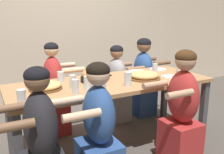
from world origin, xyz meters
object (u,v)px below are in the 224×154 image
at_px(empty_plate_a, 170,77).
at_px(drinking_glass_h, 75,88).
at_px(empty_plate_c, 158,69).
at_px(diner_far_right, 143,80).
at_px(empty_plate_b, 137,71).
at_px(drinking_glass_f, 155,70).
at_px(pizza_board_second, 144,76).
at_px(drinking_glass_d, 22,98).
at_px(pizza_board_main, 46,86).
at_px(diner_near_midleft, 98,136).
at_px(drinking_glass_b, 73,82).
at_px(drinking_glass_e, 128,80).
at_px(drinking_glass_a, 61,77).
at_px(diner_near_left, 42,150).
at_px(skillet_bowl, 92,76).
at_px(diner_near_midright, 181,114).
at_px(diner_far_midleft, 54,93).
at_px(drinking_glass_c, 180,68).
at_px(drinking_glass_i, 102,86).
at_px(drinking_glass_g, 88,84).
at_px(diner_far_midright, 117,87).

distance_m(empty_plate_a, drinking_glass_h, 1.22).
bearing_deg(empty_plate_c, diner_far_right, 85.01).
bearing_deg(empty_plate_b, drinking_glass_f, -61.39).
relative_size(pizza_board_second, drinking_glass_d, 2.90).
bearing_deg(pizza_board_main, diner_near_midleft, -69.77).
height_order(drinking_glass_b, drinking_glass_e, drinking_glass_e).
height_order(drinking_glass_b, drinking_glass_d, drinking_glass_b).
height_order(empty_plate_a, drinking_glass_b, drinking_glass_b).
height_order(drinking_glass_e, drinking_glass_f, drinking_glass_e).
bearing_deg(diner_far_right, pizza_board_second, -34.40).
relative_size(empty_plate_c, diner_near_midleft, 0.19).
xyz_separation_m(empty_plate_b, drinking_glass_a, (-1.02, -0.05, 0.05)).
bearing_deg(diner_near_left, skillet_bowl, -44.30).
bearing_deg(drinking_glass_b, diner_near_midright, -33.28).
distance_m(empty_plate_c, diner_far_right, 0.46).
bearing_deg(diner_far_midleft, empty_plate_a, 56.43).
bearing_deg(drinking_glass_f, drinking_glass_a, 171.78).
xyz_separation_m(drinking_glass_c, drinking_glass_i, (-1.26, -0.34, 0.01)).
bearing_deg(drinking_glass_f, empty_plate_a, -69.95).
bearing_deg(diner_far_midleft, drinking_glass_g, 8.70).
bearing_deg(diner_near_midleft, skillet_bowl, -19.94).
relative_size(empty_plate_a, drinking_glass_d, 1.57).
height_order(skillet_bowl, diner_near_midleft, diner_near_midleft).
xyz_separation_m(skillet_bowl, diner_far_right, (1.06, 0.54, -0.30)).
bearing_deg(empty_plate_b, drinking_glass_g, -152.44).
relative_size(pizza_board_second, empty_plate_a, 1.85).
distance_m(drinking_glass_f, diner_far_midright, 0.71).
xyz_separation_m(pizza_board_second, drinking_glass_c, (0.61, 0.07, 0.02)).
bearing_deg(drinking_glass_i, diner_far_midleft, 102.17).
distance_m(drinking_glass_d, diner_near_midright, 1.48).
xyz_separation_m(empty_plate_c, drinking_glass_e, (-0.77, -0.49, 0.06)).
height_order(drinking_glass_f, diner_near_left, diner_near_left).
bearing_deg(pizza_board_main, drinking_glass_d, -127.77).
bearing_deg(empty_plate_b, drinking_glass_d, -158.58).
bearing_deg(drinking_glass_d, empty_plate_b, 21.42).
bearing_deg(diner_near_left, drinking_glass_d, 11.39).
xyz_separation_m(empty_plate_c, drinking_glass_i, (-1.11, -0.59, 0.06)).
xyz_separation_m(drinking_glass_g, diner_far_right, (1.23, 0.82, -0.29)).
relative_size(drinking_glass_a, diner_near_left, 0.10).
bearing_deg(drinking_glass_i, drinking_glass_h, 160.58).
distance_m(diner_far_midleft, diner_far_right, 1.35).
bearing_deg(skillet_bowl, drinking_glass_i, -100.56).
distance_m(drinking_glass_a, drinking_glass_e, 0.73).
xyz_separation_m(drinking_glass_i, diner_near_midleft, (-0.19, -0.31, -0.32)).
bearing_deg(diner_far_midleft, diner_near_midleft, 0.86).
bearing_deg(diner_near_midleft, drinking_glass_e, -51.92).
relative_size(diner_far_midright, diner_near_midleft, 0.96).
distance_m(drinking_glass_g, diner_far_midright, 1.18).
height_order(pizza_board_second, empty_plate_a, pizza_board_second).
height_order(drinking_glass_b, diner_near_midright, diner_near_midright).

